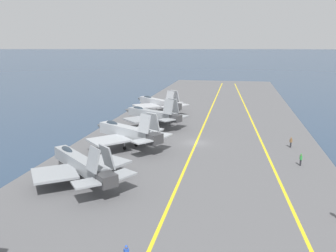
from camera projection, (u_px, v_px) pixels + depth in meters
ground_plane at (196, 145)px, 61.76m from camera, size 2000.00×2000.00×0.00m
carrier_deck at (196, 144)px, 61.72m from camera, size 210.79×41.24×0.40m
deck_stripe_foul_line at (263, 146)px, 59.53m from camera, size 189.35×12.44×0.01m
deck_stripe_centerline at (196, 143)px, 61.67m from camera, size 189.71×0.36×0.01m
parked_jet_nearest at (80, 164)px, 44.06m from camera, size 13.81×14.93×5.80m
parked_jet_second at (127, 132)px, 58.46m from camera, size 13.84×14.99×6.39m
parked_jet_third at (152, 114)px, 73.37m from camera, size 12.81×15.23×6.26m
parked_jet_fourth at (158, 102)px, 87.22m from camera, size 13.82×15.34×6.13m
crew_green_vest at (301, 159)px, 49.97m from camera, size 0.41×0.30×1.78m
crew_brown_vest at (291, 142)px, 58.65m from camera, size 0.42×0.46×1.79m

